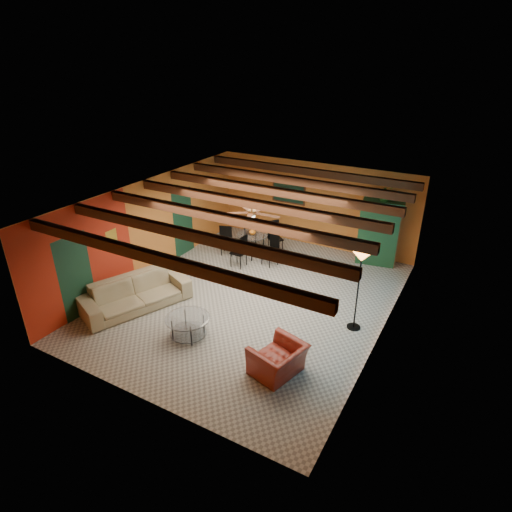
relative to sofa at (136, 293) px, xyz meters
The scene contains 11 objects.
room 3.55m from the sofa, 37.73° to the left, with size 6.52×8.01×2.71m.
sofa is the anchor object (origin of this frame).
armchair 4.16m from the sofa, ahead, with size 0.99×0.86×0.64m, color maroon.
coffee_table 1.91m from the sofa, 11.23° to the right, with size 0.98×0.98×0.50m, color silver, non-canonical shape.
dining_table 4.07m from the sofa, 74.90° to the left, with size 1.94×1.94×1.01m, color white, non-canonical shape.
armoire 7.06m from the sofa, 49.98° to the left, with size 1.07×0.53×1.88m, color brown.
floor_lamp 5.31m from the sofa, 19.43° to the left, with size 0.39×0.39×1.94m, color black, non-canonical shape.
ceiling_fan 3.49m from the sofa, 35.99° to the left, with size 1.50×1.50×0.44m, color #472614, non-canonical shape.
painting 5.96m from the sofa, 75.83° to the left, with size 1.05×0.03×0.65m, color black.
potted_plant 7.25m from the sofa, 49.98° to the left, with size 0.44×0.38×0.49m, color #26661E.
vase 4.13m from the sofa, 74.90° to the left, with size 0.20×0.20×0.21m, color orange.
Camera 1 is at (4.68, -8.17, 5.76)m, focal length 30.07 mm.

